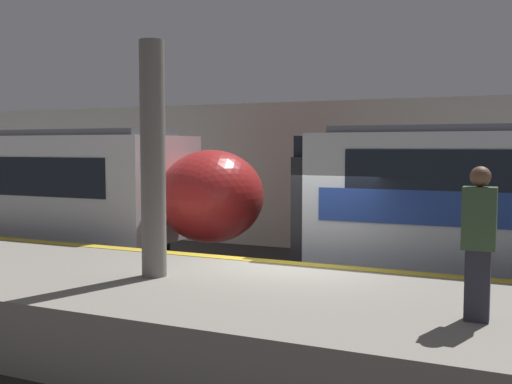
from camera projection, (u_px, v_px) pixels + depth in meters
The scene contains 5 objects.
ground_plane at pixel (295, 317), 10.71m from camera, with size 120.00×120.00×0.00m, color #282623.
platform at pixel (246, 320), 8.79m from camera, with size 40.00×4.15×1.01m.
station_rear_barrier at pixel (381, 177), 16.79m from camera, with size 50.00×0.15×4.37m.
support_pillar_near at pixel (153, 160), 9.35m from camera, with size 0.39×0.39×3.69m.
person_waiting at pixel (479, 239), 6.97m from camera, with size 0.38×0.24×1.82m.
Camera 1 is at (3.66, -9.87, 3.06)m, focal length 42.00 mm.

